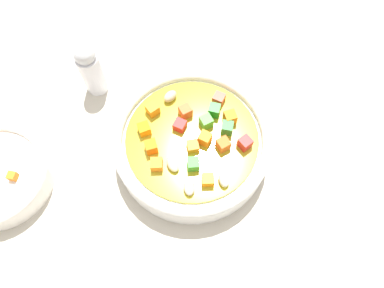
{
  "coord_description": "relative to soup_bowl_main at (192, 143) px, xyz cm",
  "views": [
    {
      "loc": [
        8.67,
        17.26,
        45.17
      ],
      "look_at": [
        0.0,
        0.0,
        2.36
      ],
      "focal_mm": 32.63,
      "sensor_mm": 36.0,
      "label": 1
    }
  ],
  "objects": [
    {
      "name": "ground_plane",
      "position": [
        0.01,
        -0.01,
        -3.71
      ],
      "size": [
        140.0,
        140.0,
        2.0
      ],
      "primitive_type": "cube",
      "color": "#BAB2A0"
    },
    {
      "name": "soup_bowl_main",
      "position": [
        0.0,
        0.0,
        0.0
      ],
      "size": [
        20.84,
        20.84,
        6.06
      ],
      "color": "white",
      "rests_on": "ground_plane"
    },
    {
      "name": "spoon",
      "position": [
        -9.98,
        14.69,
        -2.36
      ],
      "size": [
        13.32,
        19.03,
        0.73
      ],
      "rotation": [
        0.0,
        0.0,
        4.13
      ],
      "color": "silver",
      "rests_on": "ground_plane"
    },
    {
      "name": "pepper_shaker",
      "position": [
        8.06,
        -15.99,
        1.84
      ],
      "size": [
        3.25,
        3.25,
        9.16
      ],
      "color": "silver",
      "rests_on": "ground_plane"
    }
  ]
}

